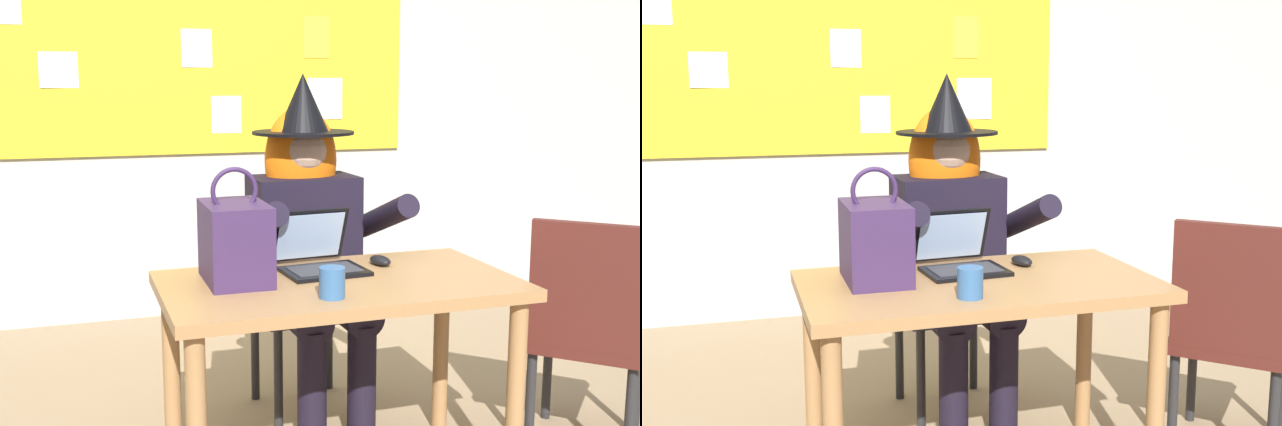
{
  "view_description": "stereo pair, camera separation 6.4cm",
  "coord_description": "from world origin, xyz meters",
  "views": [
    {
      "loc": [
        -0.73,
        -2.32,
        1.37
      ],
      "look_at": [
        0.12,
        0.33,
        0.89
      ],
      "focal_mm": 43.46,
      "sensor_mm": 36.0,
      "label": 1
    },
    {
      "loc": [
        -0.67,
        -2.34,
        1.37
      ],
      "look_at": [
        0.12,
        0.33,
        0.89
      ],
      "focal_mm": 43.46,
      "sensor_mm": 36.0,
      "label": 2
    }
  ],
  "objects": [
    {
      "name": "desk_main",
      "position": [
        0.09,
        0.03,
        0.61
      ],
      "size": [
        1.17,
        0.66,
        0.71
      ],
      "rotation": [
        0.0,
        0.0,
        0.01
      ],
      "color": "#A37547",
      "rests_on": "ground"
    },
    {
      "name": "computer_mouse",
      "position": [
        0.3,
        0.18,
        0.73
      ],
      "size": [
        0.08,
        0.11,
        0.03
      ],
      "primitive_type": "ellipsoid",
      "rotation": [
        0.0,
        0.0,
        0.18
      ],
      "color": "black",
      "rests_on": "desk_main"
    },
    {
      "name": "coffee_mug",
      "position": [
        0.0,
        -0.17,
        0.76
      ],
      "size": [
        0.08,
        0.08,
        0.09
      ],
      "primitive_type": "cylinder",
      "color": "#336099",
      "rests_on": "desk_main"
    },
    {
      "name": "wall_back_bulletin",
      "position": [
        0.0,
        2.16,
        1.39
      ],
      "size": [
        6.38,
        2.32,
        2.75
      ],
      "color": "#B2B2AD",
      "rests_on": "ground"
    },
    {
      "name": "handbag",
      "position": [
        -0.24,
        0.11,
        0.85
      ],
      "size": [
        0.2,
        0.3,
        0.38
      ],
      "rotation": [
        0.0,
        0.0,
        0.13
      ],
      "color": "#38234C",
      "rests_on": "desk_main"
    },
    {
      "name": "chair_extra_corner",
      "position": [
        1.01,
        -0.06,
        0.49
      ],
      "size": [
        0.59,
        0.59,
        0.89
      ],
      "rotation": [
        0.0,
        0.0,
        0.8
      ],
      "color": "#4C1E19",
      "rests_on": "ground"
    },
    {
      "name": "laptop",
      "position": [
        0.07,
        0.18,
        0.76
      ],
      "size": [
        0.3,
        0.3,
        0.2
      ],
      "rotation": [
        0.0,
        0.0,
        0.09
      ],
      "color": "black",
      "rests_on": "desk_main"
    },
    {
      "name": "person_costumed",
      "position": [
        0.16,
        0.59,
        0.79
      ],
      "size": [
        0.61,
        0.68,
        1.39
      ],
      "rotation": [
        0.0,
        0.0,
        -1.53
      ],
      "color": "black",
      "rests_on": "ground"
    },
    {
      "name": "chair_at_desk",
      "position": [
        0.15,
        0.71,
        0.52
      ],
      "size": [
        0.44,
        0.44,
        0.91
      ],
      "rotation": [
        0.0,
        0.0,
        -1.53
      ],
      "color": "#2D3347",
      "rests_on": "ground"
    }
  ]
}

